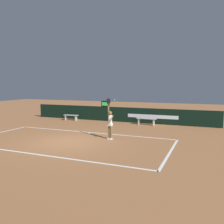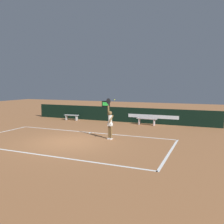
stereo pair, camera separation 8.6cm
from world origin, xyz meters
name	(u,v)px [view 1 (the left image)]	position (x,y,z in m)	size (l,w,h in m)	color
ground_plane	(68,142)	(0.00, 0.00, 0.00)	(60.00, 60.00, 0.00)	#9D643C
court_lines	(69,141)	(0.00, 0.07, 0.00)	(11.05, 5.37, 0.00)	white
back_wall	(119,114)	(0.01, 7.69, 0.61)	(16.04, 0.17, 1.22)	black
speed_display	(105,104)	(-1.20, 7.69, 1.46)	(0.68, 0.17, 0.49)	black
tennis_player	(110,122)	(1.89, 1.41, 0.96)	(0.42, 0.42, 2.34)	brown
tennis_ball	(115,100)	(2.15, 1.44, 2.25)	(0.07, 0.07, 0.07)	#C5DA36
courtside_bench_near	(146,120)	(2.59, 6.94, 0.39)	(1.58, 0.45, 0.52)	#B9ADB2
courtside_bench_far	(71,116)	(-4.12, 6.83, 0.35)	(1.32, 0.44, 0.47)	#A8ABAE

